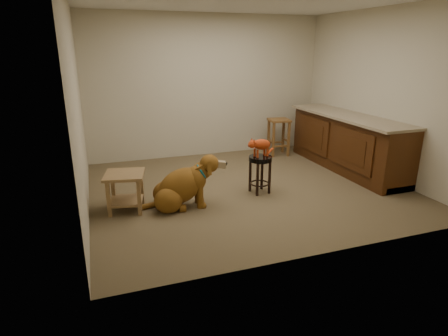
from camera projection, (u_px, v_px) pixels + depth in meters
name	position (u px, v px, depth m)	size (l,w,h in m)	color
floor	(248.00, 188.00, 5.61)	(4.50, 4.00, 0.01)	brown
room_shell	(250.00, 73.00, 5.09)	(4.54, 4.04, 2.62)	#BFB79A
cabinet_run	(347.00, 144.00, 6.35)	(0.70, 2.56, 0.94)	#46240C
padded_stool	(260.00, 167.00, 5.31)	(0.33, 0.33, 0.54)	black
wood_stool	(278.00, 136.00, 7.23)	(0.43, 0.43, 0.70)	brown
side_table	(125.00, 186.00, 4.74)	(0.57, 0.57, 0.50)	olive
golden_retriever	(181.00, 187.00, 4.85)	(1.15, 0.60, 0.74)	brown
tabby_kitten	(260.00, 145.00, 5.21)	(0.47, 0.22, 0.30)	#AA3411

